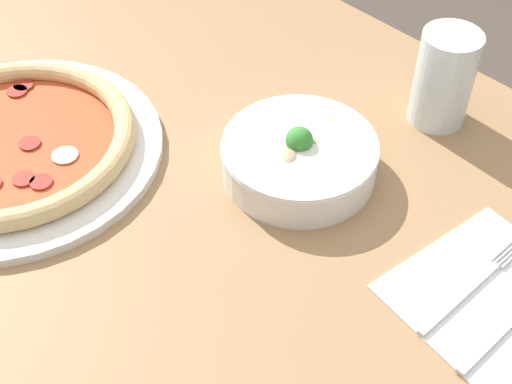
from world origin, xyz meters
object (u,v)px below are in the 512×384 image
object	(u,v)px
bowl	(300,155)
glass	(444,78)
fork	(474,284)
pizza	(13,143)

from	to	relation	value
bowl	glass	world-z (taller)	glass
fork	glass	bearing A→B (deg)	45.85
pizza	glass	size ratio (longest dim) A/B	2.89
glass	fork	bearing A→B (deg)	-44.93
pizza	bowl	distance (m)	0.35
bowl	glass	xyz separation A→B (m)	(0.05, 0.20, 0.03)
pizza	bowl	xyz separation A→B (m)	(0.26, 0.23, 0.01)
pizza	bowl	world-z (taller)	bowl
bowl	fork	xyz separation A→B (m)	(0.24, 0.01, -0.02)
bowl	glass	bearing A→B (deg)	76.53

